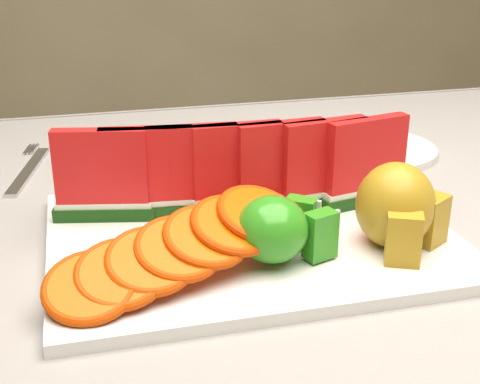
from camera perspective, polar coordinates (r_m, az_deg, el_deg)
name	(u,v)px	position (r m, az deg, el deg)	size (l,w,h in m)	color
table	(308,313)	(0.76, 5.80, -10.26)	(1.40, 0.90, 0.75)	#502F21
tablecloth	(310,264)	(0.73, 5.99, -6.13)	(1.53, 1.03, 0.20)	gray
platter	(251,237)	(0.68, 0.93, -3.89)	(0.40, 0.30, 0.01)	silver
apple_cluster	(279,229)	(0.61, 3.33, -3.16)	(0.10, 0.08, 0.06)	#287D15
pear_cluster	(398,208)	(0.65, 13.32, -1.36)	(0.09, 0.10, 0.08)	#AA5E0C
side_plate	(371,149)	(0.95, 11.13, 3.58)	(0.23, 0.23, 0.01)	silver
fork	(29,169)	(0.91, -17.58, 1.92)	(0.05, 0.19, 0.00)	silver
watermelon_row	(237,171)	(0.70, -0.24, 1.83)	(0.39, 0.07, 0.10)	#0F3B09
orange_fan_front	(179,248)	(0.58, -5.20, -4.78)	(0.26, 0.15, 0.06)	#CC4816
orange_fan_back	(242,167)	(0.78, 0.13, 2.13)	(0.38, 0.11, 0.05)	#CC4816
tangerine_segments	(231,219)	(0.67, -0.77, -2.36)	(0.15, 0.08, 0.02)	#F26208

